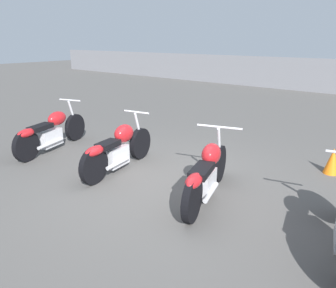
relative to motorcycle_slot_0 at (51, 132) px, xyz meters
name	(u,v)px	position (x,y,z in m)	size (l,w,h in m)	color
ground_plane	(161,183)	(2.94, 0.22, -0.42)	(60.00, 60.00, 0.00)	#514F4C
motorcycle_slot_0	(51,132)	(0.00, 0.00, 0.00)	(0.87, 2.09, 1.00)	black
motorcycle_slot_1	(118,148)	(1.96, 0.16, 0.00)	(0.66, 1.99, 0.99)	black
motorcycle_slot_2	(207,173)	(3.84, 0.23, 0.00)	(0.89, 1.97, 0.99)	black
traffic_cone_near	(332,161)	(5.00, 2.52, -0.18)	(0.27, 0.27, 0.47)	orange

